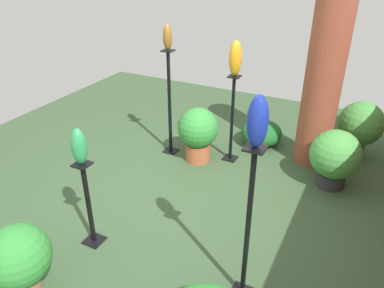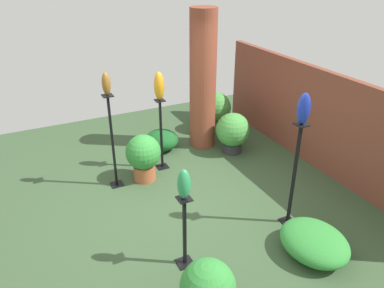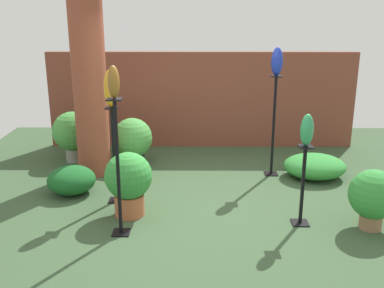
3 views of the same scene
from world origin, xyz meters
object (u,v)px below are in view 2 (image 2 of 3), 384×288
art_vase_cobalt (304,109)px  pedestal_jade (185,235)px  pedestal_amber (161,138)px  pedestal_cobalt (294,180)px  art_vase_jade (184,184)px  potted_plant_walkway_edge (233,131)px  potted_plant_near_pillar (216,109)px  brick_pillar (203,81)px  pedestal_bronze (113,146)px  potted_plant_back_center (208,288)px  potted_plant_front_left (143,155)px  art_vase_bronze (106,84)px  art_vase_amber (159,86)px

art_vase_cobalt → pedestal_jade: bearing=-87.3°
pedestal_amber → pedestal_cobalt: bearing=24.6°
art_vase_cobalt → art_vase_jade: bearing=-87.3°
pedestal_cobalt → potted_plant_walkway_edge: 2.28m
pedestal_amber → potted_plant_walkway_edge: pedestal_amber is taller
potted_plant_near_pillar → potted_plant_walkway_edge: 1.05m
brick_pillar → pedestal_amber: size_ratio=2.05×
pedestal_cobalt → potted_plant_walkway_edge: bearing=169.2°
pedestal_cobalt → pedestal_bronze: size_ratio=0.98×
pedestal_cobalt → potted_plant_back_center: 2.02m
pedestal_bronze → potted_plant_back_center: bearing=2.8°
pedestal_amber → art_vase_jade: art_vase_jade is taller
potted_plant_front_left → potted_plant_near_pillar: size_ratio=0.96×
art_vase_bronze → potted_plant_walkway_edge: 2.72m
art_vase_cobalt → art_vase_amber: 2.49m
art_vase_bronze → potted_plant_walkway_edge: size_ratio=0.44×
art_vase_bronze → pedestal_jade: bearing=7.0°
art_vase_jade → potted_plant_near_pillar: (-3.33, 2.31, -0.67)m
potted_plant_front_left → potted_plant_walkway_edge: 1.89m
pedestal_jade → potted_plant_walkway_edge: bearing=137.5°
pedestal_jade → potted_plant_near_pillar: (-3.33, 2.31, 0.05)m
pedestal_cobalt → art_vase_amber: art_vase_amber is taller
art_vase_cobalt → potted_plant_back_center: (0.88, -1.80, -1.34)m
pedestal_amber → brick_pillar: bearing=115.5°
pedestal_amber → potted_plant_back_center: size_ratio=1.78×
potted_plant_back_center → potted_plant_front_left: bearing=173.2°
pedestal_bronze → art_vase_cobalt: art_vase_cobalt is taller
art_vase_bronze → art_vase_amber: size_ratio=0.73×
brick_pillar → pedestal_bronze: brick_pillar is taller
pedestal_bronze → potted_plant_back_center: size_ratio=2.18×
brick_pillar → art_vase_cobalt: 2.81m
brick_pillar → art_vase_jade: bearing=-31.3°
art_vase_jade → potted_plant_front_left: (-2.09, 0.23, -0.71)m
potted_plant_walkway_edge → potted_plant_back_center: bearing=-35.6°
pedestal_cobalt → art_vase_amber: size_ratio=3.21×
brick_pillar → pedestal_jade: brick_pillar is taller
pedestal_jade → art_vase_amber: size_ratio=2.04×
art_vase_amber → potted_plant_back_center: (3.14, -0.77, -1.12)m
art_vase_amber → potted_plant_back_center: art_vase_amber is taller
art_vase_cobalt → art_vase_amber: (-2.26, -1.03, -0.22)m
pedestal_cobalt → art_vase_bronze: art_vase_bronze is taller
brick_pillar → potted_plant_front_left: (0.76, -1.51, -0.86)m
pedestal_cobalt → potted_plant_back_center: bearing=-63.9°
pedestal_jade → potted_plant_near_pillar: 4.05m
potted_plant_near_pillar → potted_plant_front_left: bearing=-59.3°
brick_pillar → potted_plant_walkway_edge: (0.55, 0.37, -0.89)m
potted_plant_front_left → art_vase_cobalt: bearing=35.8°
art_vase_cobalt → art_vase_amber: bearing=-155.4°
brick_pillar → potted_plant_front_left: brick_pillar is taller
pedestal_cobalt → art_vase_cobalt: art_vase_cobalt is taller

